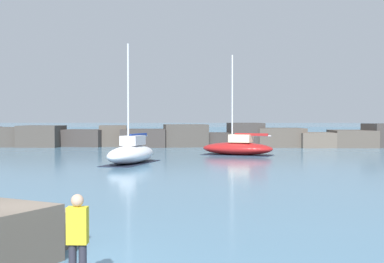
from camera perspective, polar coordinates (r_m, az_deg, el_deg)
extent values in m
plane|color=teal|center=(12.06, -17.46, -13.24)|extent=(600.00, 600.00, 0.00)
cube|color=teal|center=(116.27, -0.25, -0.01)|extent=(400.00, 116.00, 0.01)
cube|color=#423D38|center=(59.74, -18.90, -0.54)|extent=(4.29, 4.30, 2.04)
cube|color=#423D38|center=(58.22, -15.75, -0.48)|extent=(4.31, 4.25, 2.22)
cube|color=#383330|center=(57.87, -11.37, -0.68)|extent=(5.33, 4.35, 1.79)
cube|color=#4C443D|center=(57.83, -8.40, -0.45)|extent=(3.31, 3.87, 2.22)
cube|color=#383330|center=(56.18, -5.16, -0.69)|extent=(4.88, 4.83, 1.85)
cube|color=#423D38|center=(56.23, -0.69, -0.43)|extent=(4.95, 4.32, 2.33)
cube|color=#383330|center=(56.97, 2.76, -0.85)|extent=(3.87, 3.80, 1.45)
cube|color=#383330|center=(56.44, 5.70, -0.35)|extent=(3.77, 5.10, 2.50)
cube|color=#4C443D|center=(56.93, 9.28, -0.62)|extent=(5.06, 5.30, 1.96)
cube|color=brown|center=(56.62, 13.24, -0.87)|extent=(4.52, 4.45, 1.51)
cube|color=#4C443D|center=(58.20, 16.68, -0.72)|extent=(4.31, 5.45, 1.74)
cube|color=#383330|center=(58.33, 19.63, -0.39)|extent=(3.63, 4.00, 2.45)
ellipsoid|color=maroon|center=(43.73, 4.86, -1.83)|extent=(6.34, 4.25, 1.04)
cube|color=black|center=(43.76, 4.86, -2.49)|extent=(6.05, 4.10, 0.03)
cube|color=beige|center=(43.60, 5.23, -0.74)|extent=(2.11, 1.82, 0.64)
cylinder|color=silver|center=(43.82, 4.32, 3.52)|extent=(0.12, 0.12, 7.13)
cylinder|color=#BCBCC1|center=(43.35, 6.35, -0.45)|extent=(3.07, 1.22, 0.10)
cube|color=maroon|center=(43.34, 6.35, -0.32)|extent=(2.65, 1.15, 0.20)
ellipsoid|color=white|center=(35.81, -6.52, -2.44)|extent=(3.57, 6.57, 1.21)
cube|color=black|center=(35.85, -6.52, -3.38)|extent=(3.45, 6.25, 0.03)
cube|color=#B2B2B7|center=(36.05, -6.33, -0.94)|extent=(1.58, 2.10, 0.64)
cylinder|color=silver|center=(35.33, -6.83, 3.91)|extent=(0.12, 0.12, 6.69)
cylinder|color=#BCBCC1|center=(36.91, -5.79, -0.53)|extent=(0.94, 3.35, 0.10)
cube|color=navy|center=(36.90, -5.79, -0.37)|extent=(0.91, 2.88, 0.20)
cube|color=yellow|center=(9.76, -12.12, -9.76)|extent=(0.36, 0.22, 0.65)
sphere|color=tan|center=(9.68, -12.13, -7.21)|extent=(0.22, 0.22, 0.22)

